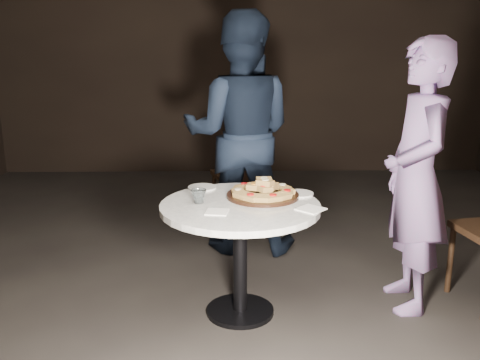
% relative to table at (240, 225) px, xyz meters
% --- Properties ---
extents(floor, '(7.00, 7.00, 0.00)m').
position_rel_table_xyz_m(floor, '(0.11, 0.15, -0.57)').
color(floor, black).
rests_on(floor, ground).
extents(table, '(1.15, 1.15, 0.70)m').
position_rel_table_xyz_m(table, '(0.00, 0.00, 0.00)').
color(table, black).
rests_on(table, ground).
extents(serving_board, '(0.47, 0.47, 0.02)m').
position_rel_table_xyz_m(serving_board, '(0.14, 0.13, 0.14)').
color(serving_board, black).
rests_on(serving_board, table).
extents(focaccia_pile, '(0.39, 0.39, 0.10)m').
position_rel_table_xyz_m(focaccia_pile, '(0.14, 0.13, 0.18)').
color(focaccia_pile, '#A47C3F').
rests_on(focaccia_pile, serving_board).
extents(plate_left, '(0.19, 0.19, 0.01)m').
position_rel_table_xyz_m(plate_left, '(-0.24, 0.34, 0.14)').
color(plate_left, white).
rests_on(plate_left, table).
extents(plate_right, '(0.23, 0.23, 0.01)m').
position_rel_table_xyz_m(plate_right, '(0.37, 0.19, 0.14)').
color(plate_right, white).
rests_on(plate_right, table).
extents(water_glass, '(0.12, 0.12, 0.08)m').
position_rel_table_xyz_m(water_glass, '(-0.24, 0.02, 0.17)').
color(water_glass, silver).
rests_on(water_glass, table).
extents(napkin_near, '(0.14, 0.14, 0.01)m').
position_rel_table_xyz_m(napkin_near, '(-0.13, -0.16, 0.13)').
color(napkin_near, white).
rests_on(napkin_near, table).
extents(napkin_far, '(0.19, 0.19, 0.01)m').
position_rel_table_xyz_m(napkin_far, '(0.40, -0.12, 0.13)').
color(napkin_far, white).
rests_on(napkin_far, table).
extents(chair_far, '(0.52, 0.53, 0.88)m').
position_rel_table_xyz_m(chair_far, '(0.04, 1.63, -0.06)').
color(chair_far, black).
rests_on(chair_far, ground).
extents(diner_navy, '(0.97, 0.79, 1.84)m').
position_rel_table_xyz_m(diner_navy, '(0.02, 1.10, 0.35)').
color(diner_navy, black).
rests_on(diner_navy, ground).
extents(diner_teal, '(0.40, 0.61, 1.66)m').
position_rel_table_xyz_m(diner_teal, '(1.06, 0.11, 0.25)').
color(diner_teal, slate).
rests_on(diner_teal, ground).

